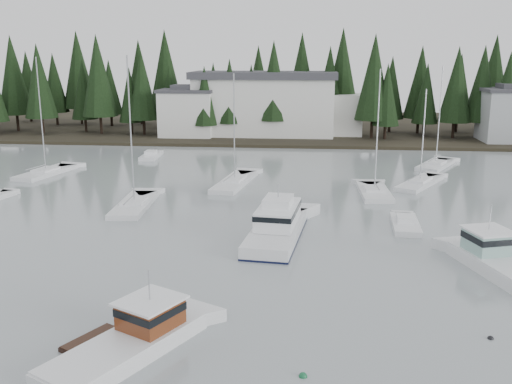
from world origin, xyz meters
TOP-DOWN VIEW (x-y plane):
  - far_shore_land at (0.00, 97.00)m, footprint 240.00×54.00m
  - conifer_treeline at (0.00, 86.00)m, footprint 200.00×22.00m
  - house_west at (-18.00, 79.00)m, footprint 9.54×7.42m
  - harbor_inn at (-2.96, 82.34)m, footprint 29.50×11.50m
  - lobster_boat_brown at (-5.37, 6.77)m, footprint 6.89×9.33m
  - cabin_cruiser_center at (0.75, 25.63)m, footprint 4.83×11.94m
  - lobster_boat_teal at (16.13, 19.68)m, footprint 5.64×9.40m
  - sailboat_0 at (-5.20, 44.41)m, footprint 4.34×11.24m
  - sailboat_3 at (15.65, 45.88)m, footprint 6.86×9.47m
  - sailboat_5 at (19.66, 57.04)m, footprint 6.56×9.05m
  - sailboat_7 at (-13.49, 33.52)m, footprint 3.42×9.66m
  - sailboat_8 at (-28.92, 47.40)m, footprint 4.69×9.61m
  - sailboat_10 at (10.08, 40.99)m, footprint 3.22×8.23m
  - runabout_1 at (11.48, 29.38)m, footprint 2.55×6.09m
  - runabout_3 at (-19.29, 59.94)m, footprint 2.39×5.78m
  - mooring_buoy_green at (3.17, 5.32)m, footprint 0.40×0.40m
  - mooring_buoy_dark at (12.82, 9.84)m, footprint 0.33×0.33m

SIDE VIEW (x-z plane):
  - far_shore_land at x=0.00m, z-range -0.50..0.50m
  - conifer_treeline at x=0.00m, z-range -10.00..10.00m
  - mooring_buoy_green at x=3.17m, z-range -0.20..0.20m
  - mooring_buoy_dark at x=12.82m, z-range -0.16..0.16m
  - sailboat_3 at x=15.65m, z-range -5.56..5.68m
  - sailboat_0 at x=-5.20m, z-range -6.38..6.50m
  - sailboat_5 at x=19.66m, z-range -6.67..6.82m
  - sailboat_10 at x=10.08m, z-range -6.66..6.82m
  - sailboat_8 at x=-28.92m, z-range -7.22..7.38m
  - sailboat_7 at x=-13.49m, z-range -7.33..7.49m
  - runabout_1 at x=11.48m, z-range -0.58..0.84m
  - runabout_3 at x=-19.29m, z-range -0.58..0.84m
  - lobster_boat_brown at x=-5.37m, z-range -1.71..2.72m
  - lobster_boat_teal at x=16.13m, z-range -1.88..3.06m
  - cabin_cruiser_center at x=0.75m, z-range -1.75..3.25m
  - house_west at x=-18.00m, z-range 0.28..9.03m
  - harbor_inn at x=-2.96m, z-range 0.33..11.23m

